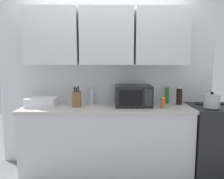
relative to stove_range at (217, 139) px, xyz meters
name	(u,v)px	position (x,y,z in m)	size (l,w,h in m)	color
wall_back_with_cabinets	(107,56)	(-1.50, 0.25, 1.12)	(3.11, 0.38, 2.60)	white
counter_run	(107,139)	(-1.50, 0.02, 0.00)	(2.24, 0.63, 0.90)	silver
stove_range	(217,139)	(0.00, 0.00, 0.00)	(0.76, 0.64, 0.91)	black
kettle	(212,101)	(-0.17, -0.14, 0.55)	(0.20, 0.20, 0.20)	#B2B2B7
microwave	(133,96)	(-1.15, 0.04, 0.59)	(0.48, 0.37, 0.28)	black
dish_rack	(42,102)	(-2.37, 0.02, 0.51)	(0.38, 0.30, 0.12)	silver
knife_block	(77,99)	(-1.90, 0.01, 0.55)	(0.10, 0.12, 0.27)	brown
bottle_spice_jar	(163,103)	(-0.78, -0.09, 0.51)	(0.06, 0.06, 0.14)	#BC6638
bottle_soy_dark	(179,96)	(-0.49, 0.14, 0.57)	(0.08, 0.08, 0.24)	black
bottle_green_oil	(167,95)	(-0.64, 0.23, 0.57)	(0.05, 0.05, 0.25)	#386B2D
bottle_clear_tall	(92,96)	(-1.72, 0.19, 0.56)	(0.06, 0.06, 0.23)	silver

